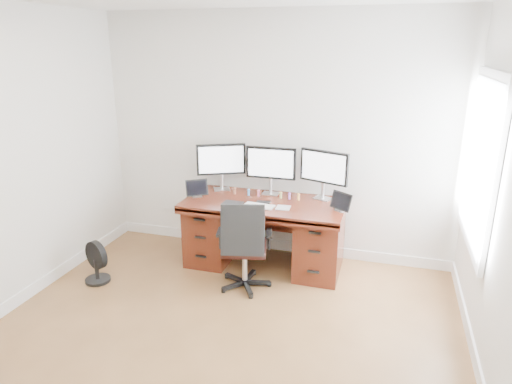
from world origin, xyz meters
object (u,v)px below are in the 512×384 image
(monitor_center, at_px, (271,165))
(keyboard, at_px, (259,206))
(desk, at_px, (265,231))
(floor_fan, at_px, (96,263))
(office_chair, at_px, (244,260))

(monitor_center, height_order, keyboard, monitor_center)
(desk, distance_m, floor_fan, 1.78)
(desk, distance_m, monitor_center, 0.72)
(monitor_center, bearing_deg, office_chair, -94.42)
(floor_fan, relative_size, monitor_center, 0.80)
(desk, xyz_separation_m, monitor_center, (0.00, 0.24, 0.68))
(office_chair, bearing_deg, keyboard, 69.89)
(floor_fan, distance_m, keyboard, 1.77)
(desk, relative_size, monitor_center, 3.09)
(desk, height_order, floor_fan, desk)
(office_chair, xyz_separation_m, floor_fan, (-1.50, -0.30, -0.10))
(floor_fan, height_order, monitor_center, monitor_center)
(office_chair, xyz_separation_m, monitor_center, (0.05, 0.80, 0.78))
(office_chair, relative_size, floor_fan, 2.13)
(office_chair, distance_m, monitor_center, 1.12)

